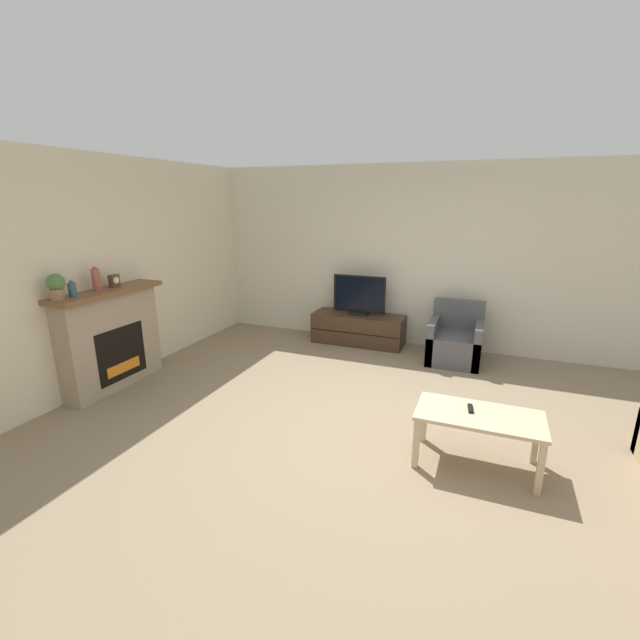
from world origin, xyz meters
name	(u,v)px	position (x,y,z in m)	size (l,w,h in m)	color
ground_plane	(371,429)	(0.00, 0.00, 0.00)	(24.00, 24.00, 0.00)	#89755B
wall_back	(424,258)	(0.00, 2.81, 1.35)	(12.00, 0.06, 2.70)	beige
wall_left	(102,273)	(-3.33, 0.00, 1.35)	(0.06, 12.00, 2.70)	beige
fireplace	(111,338)	(-3.15, -0.15, 0.61)	(0.40, 1.37, 1.19)	tan
mantel_vase_left	(72,289)	(-3.13, -0.56, 1.27)	(0.08, 0.08, 0.18)	#385670
mantel_vase_centre_left	(96,280)	(-3.13, -0.25, 1.32)	(0.09, 0.09, 0.28)	#994C3D
mantel_clock	(114,281)	(-3.13, -0.01, 1.27)	(0.08, 0.11, 0.15)	brown
potted_plant	(56,285)	(-3.13, -0.73, 1.35)	(0.18, 0.18, 0.27)	#936B4C
tv_stand	(358,329)	(-0.90, 2.49, 0.23)	(1.42, 0.51, 0.47)	#422D1E
tv	(359,297)	(-0.90, 2.49, 0.75)	(0.82, 0.18, 0.61)	black
armchair	(455,342)	(0.58, 2.27, 0.27)	(0.70, 0.76, 0.81)	#4C4C51
coffee_table	(479,421)	(0.97, -0.23, 0.41)	(1.01, 0.52, 0.48)	#CCB289
remote	(470,408)	(0.89, -0.18, 0.49)	(0.06, 0.15, 0.02)	black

